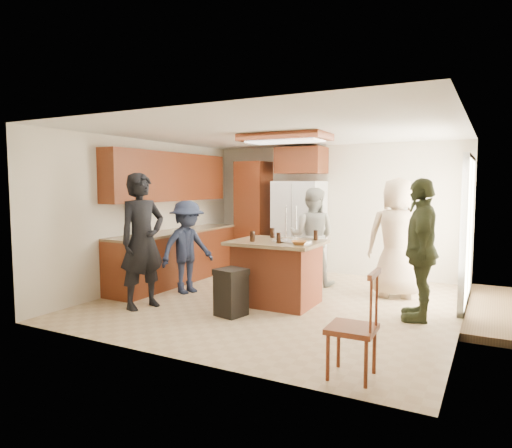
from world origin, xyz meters
The scene contains 12 objects.
person_front_left centered at (-1.56, -1.18, 0.96)m, with size 0.70×0.51×1.91m, color black.
person_behind_left centered at (0.02, 1.34, 0.84)m, with size 0.82×0.51×1.69m, color #9B9C93.
person_behind_right centered at (1.49, 1.12, 0.93)m, with size 0.90×0.59×1.85m, color tan.
person_side_right centered at (1.99, 0.04, 0.92)m, with size 1.07×0.55×1.83m, color #363E24.
person_counter centered at (-1.53, -0.17, 0.74)m, with size 0.96×0.45×1.49m, color #1C2338.
left_cabinetry centered at (-2.24, 0.40, 0.96)m, with size 0.64×3.00×2.30m.
back_wall_units centered at (-1.33, 2.20, 1.38)m, with size 1.80×0.60×2.45m.
refrigerator centered at (-0.55, 2.12, 0.90)m, with size 0.90×0.76×1.80m.
kitchen_island centered at (0.03, -0.11, 0.47)m, with size 1.28×1.03×0.93m.
island_items centered at (0.26, -0.18, 0.97)m, with size 0.90×0.75×0.15m.
trash_bin centered at (-0.26, -0.94, 0.32)m, with size 0.44×0.44×0.63m.
spindle_chair centered at (1.74, -2.09, 0.45)m, with size 0.43×0.43×0.99m.
Camera 1 is at (2.83, -6.05, 1.76)m, focal length 32.00 mm.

